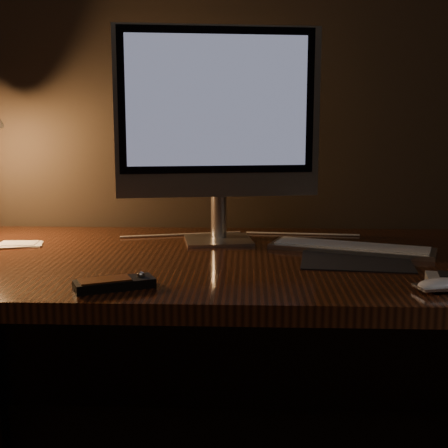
{
  "coord_description": "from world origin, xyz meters",
  "views": [
    {
      "loc": [
        0.02,
        0.43,
        1.08
      ],
      "look_at": [
        -0.03,
        1.73,
        0.85
      ],
      "focal_mm": 50.0,
      "sensor_mm": 36.0,
      "label": 1
    }
  ],
  "objects_px": {
    "monitor": "(218,117)",
    "keyboard": "(351,248)",
    "media_remote": "(114,283)",
    "desk": "(239,301)",
    "mouse": "(441,287)"
  },
  "relations": [
    {
      "from": "desk",
      "to": "keyboard",
      "type": "bearing_deg",
      "value": 1.62
    },
    {
      "from": "monitor",
      "to": "keyboard",
      "type": "bearing_deg",
      "value": -25.01
    },
    {
      "from": "monitor",
      "to": "media_remote",
      "type": "xyz_separation_m",
      "value": [
        -0.18,
        -0.45,
        -0.31
      ]
    },
    {
      "from": "keyboard",
      "to": "media_remote",
      "type": "height_order",
      "value": "media_remote"
    },
    {
      "from": "monitor",
      "to": "desk",
      "type": "bearing_deg",
      "value": -70.21
    },
    {
      "from": "desk",
      "to": "monitor",
      "type": "bearing_deg",
      "value": 119.35
    },
    {
      "from": "keyboard",
      "to": "monitor",
      "type": "bearing_deg",
      "value": -176.68
    },
    {
      "from": "media_remote",
      "to": "keyboard",
      "type": "bearing_deg",
      "value": 10.21
    },
    {
      "from": "mouse",
      "to": "monitor",
      "type": "bearing_deg",
      "value": 119.52
    },
    {
      "from": "monitor",
      "to": "keyboard",
      "type": "relative_size",
      "value": 1.38
    },
    {
      "from": "desk",
      "to": "mouse",
      "type": "relative_size",
      "value": 16.91
    },
    {
      "from": "keyboard",
      "to": "desk",
      "type": "bearing_deg",
      "value": -159.61
    },
    {
      "from": "mouse",
      "to": "media_remote",
      "type": "xyz_separation_m",
      "value": [
        -0.62,
        -0.0,
        0.0
      ]
    },
    {
      "from": "keyboard",
      "to": "mouse",
      "type": "xyz_separation_m",
      "value": [
        0.11,
        -0.35,
        0.0
      ]
    },
    {
      "from": "mouse",
      "to": "desk",
      "type": "bearing_deg",
      "value": 122.86
    }
  ]
}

